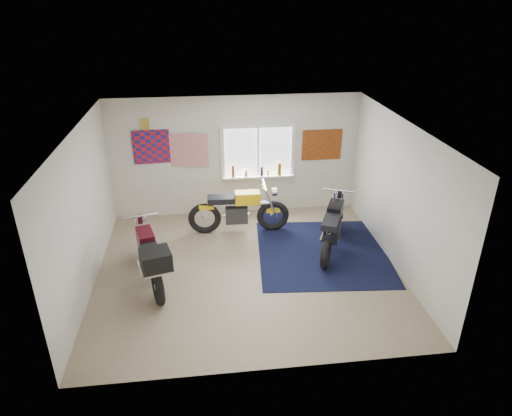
{
  "coord_description": "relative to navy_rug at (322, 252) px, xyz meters",
  "views": [
    {
      "loc": [
        -0.72,
        -7.12,
        4.7
      ],
      "look_at": [
        0.2,
        0.4,
        1.06
      ],
      "focal_mm": 32.0,
      "sensor_mm": 36.0,
      "label": 1
    }
  ],
  "objects": [
    {
      "name": "window_assembly",
      "position": [
        -1.03,
        2.05,
        1.36
      ],
      "size": [
        1.66,
        0.17,
        1.26
      ],
      "color": "white",
      "rests_on": "room_shell"
    },
    {
      "name": "navy_rug",
      "position": [
        0.0,
        0.0,
        0.0
      ],
      "size": [
        2.71,
        2.8,
        0.01
      ],
      "primitive_type": "cube",
      "rotation": [
        0.0,
        0.0,
        -0.08
      ],
      "color": "black",
      "rests_on": "ground"
    },
    {
      "name": "maroon_tourer",
      "position": [
        -3.23,
        -0.71,
        0.55
      ],
      "size": [
        0.94,
        2.08,
        1.06
      ],
      "rotation": [
        0.0,
        0.0,
        1.84
      ],
      "color": "black",
      "rests_on": "ground"
    },
    {
      "name": "triumph_poster",
      "position": [
        0.42,
        2.06,
        1.54
      ],
      "size": [
        0.9,
        0.03,
        0.7
      ],
      "primitive_type": "cube",
      "color": "#A54C14",
      "rests_on": "room_shell"
    },
    {
      "name": "oil_bottles",
      "position": [
        -0.99,
        1.98,
        1.02
      ],
      "size": [
        1.13,
        0.09,
        0.3
      ],
      "color": "brown",
      "rests_on": "window_assembly"
    },
    {
      "name": "yellow_triumph",
      "position": [
        -1.56,
        1.08,
        0.47
      ],
      "size": [
        2.15,
        0.64,
        1.08
      ],
      "rotation": [
        0.0,
        0.0,
        -0.03
      ],
      "color": "black",
      "rests_on": "ground"
    },
    {
      "name": "room_shell",
      "position": [
        -1.53,
        -0.42,
        1.63
      ],
      "size": [
        5.5,
        5.5,
        5.5
      ],
      "color": "white",
      "rests_on": "ground"
    },
    {
      "name": "black_chrome_bike",
      "position": [
        0.22,
        0.14,
        0.46
      ],
      "size": [
        1.02,
        1.95,
        1.07
      ],
      "rotation": [
        0.0,
        0.0,
        1.14
      ],
      "color": "black",
      "rests_on": "navy_rug"
    },
    {
      "name": "ground",
      "position": [
        -1.53,
        -0.42,
        -0.01
      ],
      "size": [
        5.5,
        5.5,
        0.0
      ],
      "primitive_type": "plane",
      "color": "#9E896B",
      "rests_on": "ground"
    },
    {
      "name": "flag_display",
      "position": [
        -3.43,
        2.06,
        2.14
      ],
      "size": [
        1.6,
        0.1,
        1.17
      ],
      "color": "red",
      "rests_on": "room_shell"
    }
  ]
}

